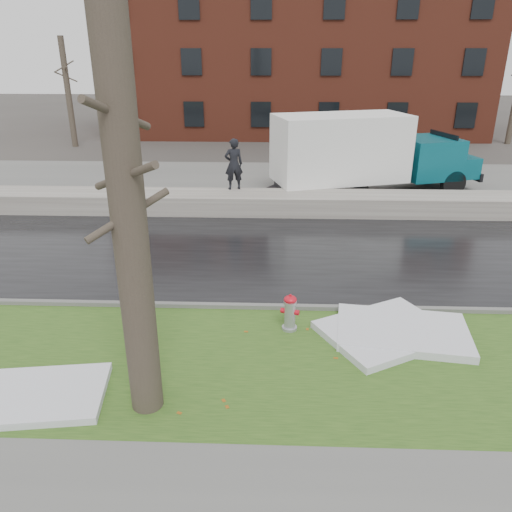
{
  "coord_description": "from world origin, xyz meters",
  "views": [
    {
      "loc": [
        0.74,
        -9.62,
        5.88
      ],
      "look_at": [
        0.31,
        1.97,
        1.0
      ],
      "focal_mm": 35.0,
      "sensor_mm": 36.0,
      "label": 1
    }
  ],
  "objects_px": {
    "fire_hydrant": "(290,311)",
    "box_truck": "(364,153)",
    "worker": "(234,164)",
    "tree": "(129,220)"
  },
  "relations": [
    {
      "from": "fire_hydrant",
      "to": "tree",
      "type": "relative_size",
      "value": 0.13
    },
    {
      "from": "tree",
      "to": "worker",
      "type": "relative_size",
      "value": 3.49
    },
    {
      "from": "box_truck",
      "to": "worker",
      "type": "xyz_separation_m",
      "value": [
        -5.27,
        -1.96,
        -0.07
      ]
    },
    {
      "from": "worker",
      "to": "tree",
      "type": "bearing_deg",
      "value": 70.08
    },
    {
      "from": "worker",
      "to": "box_truck",
      "type": "bearing_deg",
      "value": -176.61
    },
    {
      "from": "fire_hydrant",
      "to": "tree",
      "type": "height_order",
      "value": "tree"
    },
    {
      "from": "tree",
      "to": "worker",
      "type": "xyz_separation_m",
      "value": [
        0.61,
        11.88,
        -1.75
      ]
    },
    {
      "from": "box_truck",
      "to": "worker",
      "type": "relative_size",
      "value": 5.22
    },
    {
      "from": "tree",
      "to": "box_truck",
      "type": "bearing_deg",
      "value": 66.98
    },
    {
      "from": "fire_hydrant",
      "to": "box_truck",
      "type": "bearing_deg",
      "value": 89.0
    }
  ]
}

